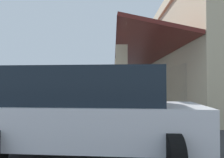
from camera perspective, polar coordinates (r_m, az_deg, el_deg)
ground at (r=20.92m, az=11.35°, el=-5.71°), size 120.00×120.00×0.00m
curb_strip at (r=22.04m, az=1.70°, el=-5.36°), size 33.02×0.50×0.12m
plaza_building at (r=24.26m, az=25.09°, el=3.14°), size 27.82×17.14×6.89m
transit_bus at (r=24.13m, az=-6.77°, el=-0.74°), size 11.35×3.28×3.34m
parked_suv_white at (r=5.20m, az=-5.67°, el=-7.83°), size 2.98×4.95×1.97m
pedestrian at (r=16.34m, az=-13.92°, el=-3.39°), size 0.69×0.40×1.77m
potted_palm at (r=13.96m, az=7.27°, el=-5.04°), size 1.73×1.97×2.56m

